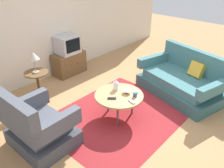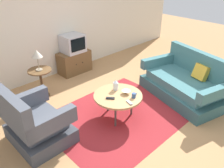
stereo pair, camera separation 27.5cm
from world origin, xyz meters
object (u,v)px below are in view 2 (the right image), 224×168
Objects in this scene: armchair at (35,124)px; tv_remote_silver at (129,102)px; coffee_table at (118,96)px; vase at (116,85)px; tv_stand at (74,62)px; mug at (134,95)px; television at (73,43)px; tv_remote_dark at (110,98)px; table_lamp at (37,54)px; couch at (186,84)px; bowl at (126,92)px; side_table at (41,78)px.

tv_remote_silver is (1.32, -0.74, 0.15)m from armchair.
coffee_table is (1.37, -0.43, 0.11)m from armchair.
vase is 1.32× the size of tv_remote_silver.
mug reaches higher than tv_stand.
vase is 1.69× the size of mug.
television is 3.49× the size of tv_remote_dark.
tv_stand is at bearing -0.57° from tv_remote_silver.
vase reaches higher than mug.
mug is at bearing -100.53° from television.
mug is 0.78× the size of tv_remote_silver.
coffee_table is 5.83× the size of tv_remote_silver.
coffee_table is at bearing -105.21° from television.
tv_remote_silver is (0.57, -1.92, -0.46)m from table_lamp.
table_lamp is 3.67× the size of mug.
coffee_table is 0.32m from tv_remote_silver.
couch is 3.79× the size of television.
tv_remote_silver is (0.14, -0.31, 0.00)m from tv_remote_dark.
vase reaches higher than bowl.
tv_stand reaches higher than bowl.
tv_remote_silver is at bearing 162.94° from tv_remote_dark.
armchair reaches higher than tv_remote_dark.
armchair is 6.19× the size of bowl.
television reaches higher than tv_stand.
mug is 0.74× the size of bowl.
mug is at bearing 64.99° from armchair.
tv_remote_dark is at bearing -74.97° from table_lamp.
table_lamp is 2.04m from mug.
side_table reaches higher than mug.
couch is 1.79m from tv_remote_dark.
armchair is at bearing 162.65° from coffee_table.
armchair is 1.51m from vase.
tv_remote_dark reaches higher than coffee_table.
armchair is 1.59× the size of side_table.
armchair is 1.21× the size of tv_stand.
couch is at bearing -69.63° from television.
couch is 1.47m from bowl.
couch reaches higher than tv_stand.
tv_stand is at bearing 79.43° from mug.
side_table is 4.12× the size of tv_remote_silver.
mug reaches higher than coffee_table.
couch is 3.05m from table_lamp.
coffee_table is 5.50× the size of bowl.
tv_stand is at bearing 76.33° from vase.
side_table is 0.50m from table_lamp.
armchair reaches higher than mug.
couch reaches higher than mug.
coffee_table is 0.16m from bowl.
tv_remote_silver is at bearing 99.70° from couch.
coffee_table is at bearing -105.27° from tv_stand.
couch reaches higher than bowl.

